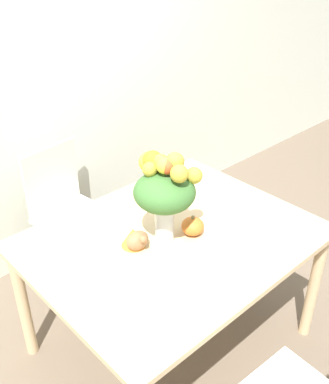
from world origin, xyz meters
TOP-DOWN VIEW (x-y plane):
  - ground_plane at (0.00, 0.00)m, footprint 12.00×12.00m
  - wall_back at (0.00, 1.20)m, footprint 8.00×0.06m
  - dining_table at (0.00, 0.00)m, footprint 1.35×1.07m
  - flower_vase at (-0.04, 0.02)m, footprint 0.30×0.31m
  - pumpkin at (0.09, -0.05)m, footprint 0.11×0.11m
  - turkey_figurine at (-0.18, 0.06)m, footprint 0.12×0.16m
  - dining_chair_near_window at (-0.06, 0.90)m, footprint 0.47×0.47m

SIDE VIEW (x-z plane):
  - ground_plane at x=0.00m, z-range 0.00..0.00m
  - dining_chair_near_window at x=-0.06m, z-range 0.02..0.91m
  - dining_table at x=0.00m, z-range 0.28..1.02m
  - pumpkin at x=0.09m, z-range 0.73..0.83m
  - turkey_figurine at x=-0.18m, z-range 0.74..0.83m
  - flower_vase at x=-0.04m, z-range 0.78..1.23m
  - wall_back at x=0.00m, z-range 0.00..2.70m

